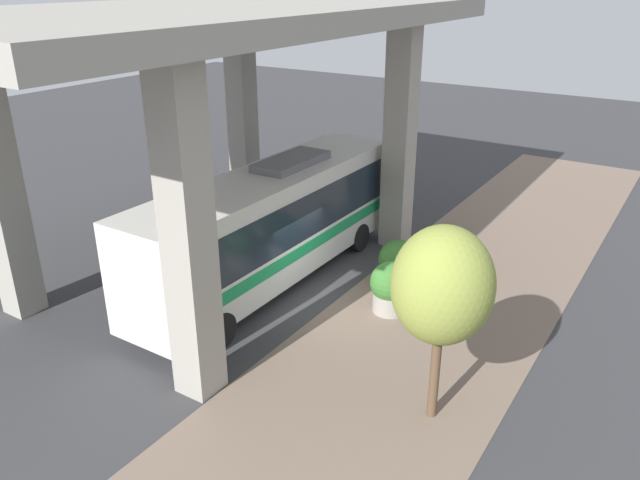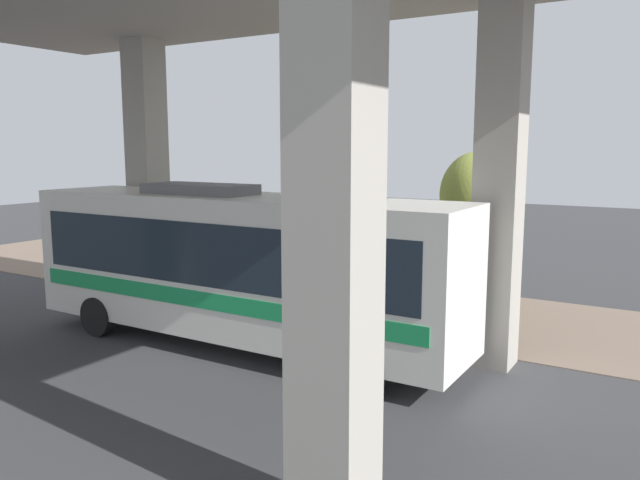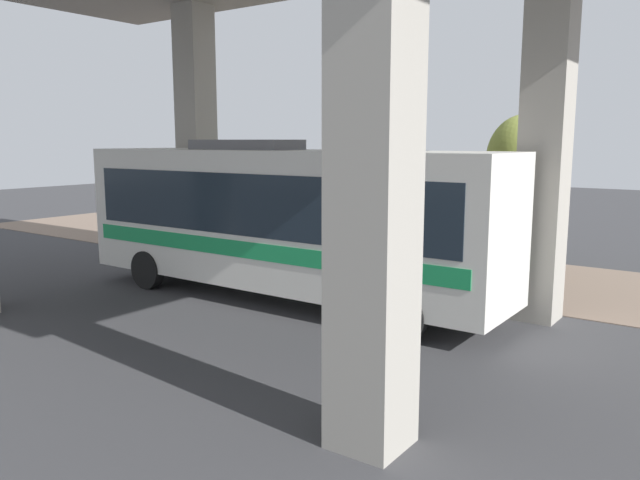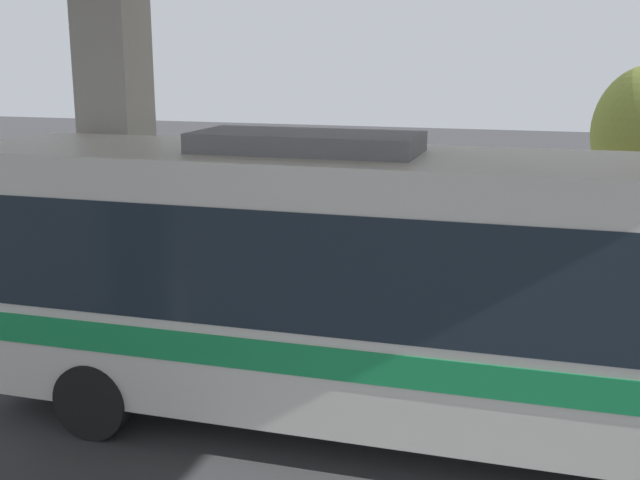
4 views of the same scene
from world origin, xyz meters
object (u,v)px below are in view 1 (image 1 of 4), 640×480
Objects in this scene: planter_front at (444,265)px; street_tree_near at (442,286)px; planter_middle at (391,287)px; planter_back at (398,264)px; fire_hydrant at (434,240)px; bus at (272,221)px.

street_tree_near is at bearing 110.37° from planter_front.
planter_back is (0.56, -1.60, -0.05)m from planter_middle.
fire_hydrant is at bearing -67.08° from street_tree_near.
planter_middle is 0.34× the size of street_tree_near.
planter_middle is at bearing -176.60° from bus.
planter_front is at bearing -108.60° from planter_middle.
fire_hydrant is (-3.52, -4.81, -1.57)m from bus.
planter_front is 1.43m from planter_back.
bus is 7.20× the size of planter_back.
planter_front is at bearing -155.15° from planter_back.
street_tree_near reaches higher than planter_middle.
planter_middle is at bearing 109.15° from planter_back.
planter_front is 6.80m from street_tree_near.
fire_hydrant is 0.65× the size of planter_middle.
planter_front reaches higher than fire_hydrant.
planter_middle is at bearing 97.03° from fire_hydrant.
bus is 6.17m from fire_hydrant.
bus is 5.56m from planter_front.
fire_hydrant is 0.22× the size of street_tree_near.
bus is 4.29m from planter_middle.
planter_front is at bearing -69.63° from street_tree_near.
street_tree_near is (-7.03, 3.48, 1.21)m from bus.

